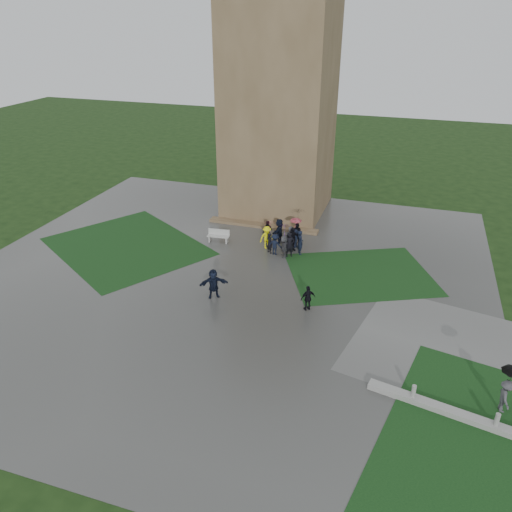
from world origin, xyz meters
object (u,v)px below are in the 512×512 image
(bench, at_px, (219,236))
(pedestrian_mid, at_px, (214,283))
(tower, at_px, (280,103))
(pedestrian_path, at_px, (508,388))
(pedestrian_near, at_px, (308,298))

(bench, relative_size, pedestrian_mid, 0.91)
(tower, height_order, pedestrian_mid, tower)
(pedestrian_mid, height_order, pedestrian_path, pedestrian_path)
(bench, xyz_separation_m, pedestrian_path, (18.36, -12.58, 0.79))
(pedestrian_mid, bearing_deg, pedestrian_path, -48.54)
(tower, distance_m, pedestrian_near, 18.43)
(bench, relative_size, pedestrian_path, 0.70)
(pedestrian_mid, relative_size, pedestrian_path, 0.78)
(pedestrian_mid, height_order, pedestrian_near, pedestrian_mid)
(pedestrian_mid, relative_size, pedestrian_near, 1.20)
(tower, bearing_deg, pedestrian_mid, -88.63)
(pedestrian_mid, xyz_separation_m, pedestrian_near, (5.75, 0.36, -0.15))
(tower, relative_size, pedestrian_near, 11.53)
(pedestrian_near, relative_size, pedestrian_path, 0.65)
(pedestrian_near, xyz_separation_m, pedestrian_path, (9.90, -5.39, 0.50))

